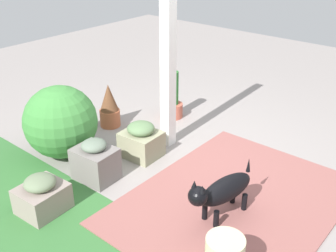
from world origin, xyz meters
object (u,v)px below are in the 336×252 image
Objects in this scene: terracotta_pot_tall at (173,101)px; stone_planter_near at (141,141)px; stone_planter_mid at (95,161)px; dog at (222,191)px; porch_pillar at (168,56)px; stone_planter_far at (42,195)px; round_shrub at (61,122)px; terracotta_pot_spiky at (109,107)px.

stone_planter_near is at bearing 110.45° from terracotta_pot_tall.
stone_planter_mid is 0.61× the size of dog.
stone_planter_mid is at bearing 86.41° from stone_planter_near.
porch_pillar is 4.97× the size of stone_planter_far.
round_shrub is at bearing 5.68° from dog.
dog is (-2.08, -0.21, -0.12)m from round_shrub.
round_shrub reaches higher than terracotta_pot_spiky.
stone_planter_near is at bearing -90.37° from stone_planter_far.
stone_planter_mid is at bearing 130.52° from terracotta_pot_spiky.
dog is at bearing 163.29° from terracotta_pot_spiky.
round_shrub reaches higher than stone_planter_near.
stone_planter_near is 0.95m from round_shrub.
dog reaches higher than stone_planter_mid.
round_shrub is 0.90m from terracotta_pot_spiky.
porch_pillar is 2.65× the size of round_shrub.
stone_planter_mid is at bearing 171.89° from round_shrub.
porch_pillar is 1.43m from stone_planter_mid.
stone_planter_mid is 0.69× the size of terracotta_pot_tall.
terracotta_pot_spiky is (0.47, 0.76, 0.04)m from terracotta_pot_tall.
dog is at bearing 148.71° from porch_pillar.
round_shrub is 2.10m from dog.
dog is at bearing -143.75° from stone_planter_far.
stone_planter_near is 0.53× the size of round_shrub.
porch_pillar is 3.80× the size of terracotta_pot_spiky.
round_shrub reaches higher than dog.
stone_planter_mid is (0.04, 0.66, 0.01)m from stone_planter_near.
terracotta_pot_tall is 2.26m from dog.
round_shrub is 1.43× the size of terracotta_pot_spiky.
terracotta_pot_tall reaches higher than dog.
round_shrub is (0.78, 1.00, -0.70)m from porch_pillar.
porch_pillar is 1.03m from stone_planter_near.
round_shrub reaches higher than stone_planter_mid.
dog is (-1.75, 1.43, 0.06)m from terracotta_pot_tall.
stone_planter_far is 0.59× the size of dog.
round_shrub is 1.11× the size of dog.
stone_planter_mid is 0.55× the size of round_shrub.
stone_planter_near is 0.67m from stone_planter_mid.
dog is at bearing 140.77° from terracotta_pot_tall.
porch_pillar reaches higher than stone_planter_far.
round_shrub is 1.68m from terracotta_pot_tall.
terracotta_pot_spiky is (0.87, -0.31, 0.08)m from stone_planter_near.
porch_pillar is at bearing -172.19° from terracotta_pot_spiky.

